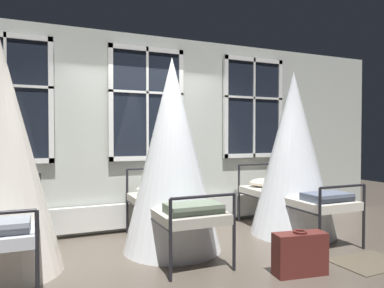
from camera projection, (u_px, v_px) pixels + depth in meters
ground at (176, 255)px, 4.30m from camera, size 16.45×16.45×0.00m
back_wall_with_windows at (145, 132)px, 5.54m from camera, size 9.20×0.10×3.01m
window_bank at (147, 154)px, 5.43m from camera, size 5.04×0.10×2.74m
cot_first at (0, 158)px, 3.69m from camera, size 1.25×1.92×2.51m
cot_second at (172, 156)px, 4.50m from camera, size 1.25×1.92×2.45m
cot_third at (293, 155)px, 5.22m from camera, size 1.25×1.92×2.40m
rug_third at (369, 262)px, 4.03m from camera, size 0.82×0.59×0.01m
suitcase_dark at (300, 254)px, 3.68m from camera, size 0.58×0.29×0.47m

